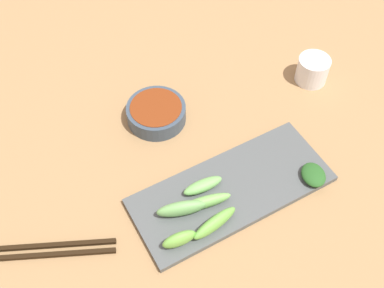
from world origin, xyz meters
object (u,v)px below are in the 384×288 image
object	(u,v)px
chopsticks	(49,250)
tea_cup	(313,70)
serving_plate	(232,190)
sauce_bowl	(156,112)

from	to	relation	value
chopsticks	tea_cup	world-z (taller)	tea_cup
chopsticks	tea_cup	xyz separation A→B (m)	(-0.11, 0.65, 0.03)
serving_plate	sauce_bowl	bearing A→B (deg)	-169.49
sauce_bowl	chopsticks	size ratio (longest dim) A/B	0.56
chopsticks	sauce_bowl	bearing A→B (deg)	145.68
serving_plate	tea_cup	size ratio (longest dim) A/B	5.41
chopsticks	tea_cup	size ratio (longest dim) A/B	3.16
tea_cup	sauce_bowl	bearing A→B (deg)	-100.39
sauce_bowl	tea_cup	xyz separation A→B (m)	(0.06, 0.35, 0.01)
sauce_bowl	serving_plate	world-z (taller)	sauce_bowl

